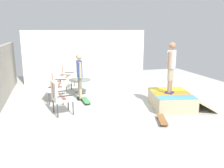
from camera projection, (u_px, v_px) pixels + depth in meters
ground_plane at (119, 103)px, 8.20m from camera, size 12.00×12.00×0.10m
house_facade at (87, 56)px, 11.33m from camera, size 0.23×6.00×2.51m
skate_ramp at (172, 100)px, 7.61m from camera, size 1.90×2.16×0.50m
patio_bench at (55, 84)px, 8.32m from camera, size 1.33×0.78×1.02m
patio_chair_near_house at (65, 74)px, 10.10m from camera, size 0.77×0.72×1.02m
patio_chair_by_wall at (59, 95)px, 6.89m from camera, size 0.71×0.66×1.02m
patio_table at (80, 84)px, 9.26m from camera, size 0.90×0.90×0.57m
person_watching at (80, 73)px, 8.29m from camera, size 0.48×0.24×1.71m
person_skater at (171, 64)px, 7.27m from camera, size 0.36×0.38×1.65m
skateboard_by_bench at (86, 100)px, 8.12m from camera, size 0.81×0.25×0.10m
skateboard_spare at (162, 119)px, 6.39m from camera, size 0.82×0.43×0.10m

